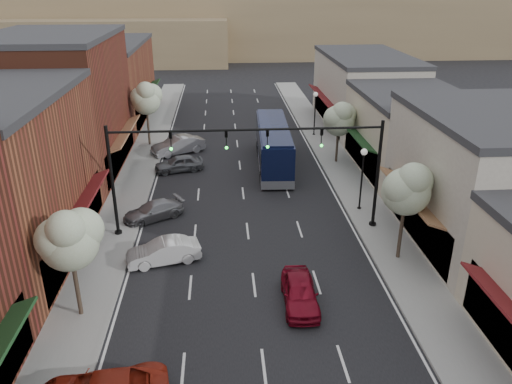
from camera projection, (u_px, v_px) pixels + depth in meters
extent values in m
plane|color=black|center=(257.00, 308.00, 24.09)|extent=(160.00, 160.00, 0.00)
cube|color=gray|center=(137.00, 173.00, 40.46)|extent=(2.80, 73.00, 0.15)
cube|color=gray|center=(341.00, 168.00, 41.55)|extent=(2.80, 73.00, 0.15)
cube|color=gray|center=(155.00, 173.00, 40.55)|extent=(0.25, 73.00, 0.17)
cube|color=gray|center=(324.00, 169.00, 41.46)|extent=(0.25, 73.00, 0.17)
cube|color=black|center=(72.00, 228.00, 28.30)|extent=(0.60, 11.90, 2.60)
cube|color=maroon|center=(83.00, 204.00, 27.75)|extent=(1.07, 9.80, 0.49)
cube|color=#5F2A1B|center=(58.00, 107.00, 39.40)|extent=(9.00, 14.00, 10.50)
cube|color=#2D2D30|center=(47.00, 36.00, 37.24)|extent=(9.20, 14.10, 0.40)
cube|color=black|center=(117.00, 150.00, 41.12)|extent=(0.60, 11.90, 2.60)
cube|color=#926542|center=(125.00, 132.00, 40.57)|extent=(1.07, 9.80, 0.49)
cube|color=brown|center=(103.00, 84.00, 54.55)|extent=(9.00, 18.00, 8.00)
cube|color=#2D2D30|center=(98.00, 44.00, 52.88)|extent=(9.20, 18.10, 0.40)
cube|color=black|center=(144.00, 105.00, 55.77)|extent=(0.60, 15.30, 2.60)
cube|color=#173B1B|center=(150.00, 91.00, 55.23)|extent=(1.07, 12.60, 0.49)
cube|color=#B6AE9C|center=(486.00, 182.00, 29.00)|extent=(8.00, 12.00, 7.50)
cube|color=#2D2D30|center=(499.00, 116.00, 27.44)|extent=(8.20, 12.10, 0.40)
cube|color=black|center=(419.00, 217.00, 29.61)|extent=(0.60, 10.20, 2.60)
cube|color=#926542|center=(409.00, 194.00, 28.97)|extent=(1.07, 8.40, 0.49)
cube|color=#C0B198|center=(411.00, 135.00, 40.29)|extent=(8.00, 12.00, 6.00)
cube|color=#2D2D30|center=(416.00, 95.00, 39.02)|extent=(8.20, 12.10, 0.40)
cube|color=black|center=(364.00, 152.00, 40.60)|extent=(0.60, 10.20, 2.60)
cube|color=#173B1B|center=(356.00, 135.00, 39.96)|extent=(1.07, 8.40, 0.49)
cube|color=#B6AE9C|center=(364.00, 92.00, 52.91)|extent=(8.00, 16.00, 7.00)
cube|color=#2D2D30|center=(368.00, 56.00, 51.45)|extent=(8.20, 16.10, 0.40)
cube|color=black|center=(329.00, 110.00, 53.42)|extent=(0.60, 13.60, 2.60)
cube|color=maroon|center=(322.00, 96.00, 52.78)|extent=(1.07, 11.20, 0.49)
cube|color=#7A6647|center=(226.00, 23.00, 104.14)|extent=(120.00, 30.00, 12.00)
cube|color=#7A6647|center=(92.00, 40.00, 92.31)|extent=(50.00, 20.00, 8.00)
cylinder|color=black|center=(372.00, 225.00, 31.88)|extent=(0.44, 0.44, 0.30)
cylinder|color=black|center=(377.00, 176.00, 30.55)|extent=(0.20, 0.20, 7.00)
cylinder|color=black|center=(315.00, 128.00, 29.07)|extent=(8.00, 0.14, 0.14)
imported|color=black|center=(321.00, 138.00, 29.33)|extent=(0.18, 0.46, 1.10)
sphere|color=#19E533|center=(321.00, 146.00, 29.39)|extent=(0.18, 0.18, 0.18)
imported|color=black|center=(267.00, 139.00, 29.12)|extent=(0.18, 0.46, 1.10)
sphere|color=#19E533|center=(268.00, 147.00, 29.18)|extent=(0.18, 0.18, 0.18)
cylinder|color=black|center=(119.00, 233.00, 30.84)|extent=(0.44, 0.44, 0.30)
cylinder|color=black|center=(112.00, 183.00, 29.51)|extent=(0.20, 0.20, 7.00)
cylinder|color=black|center=(177.00, 131.00, 28.54)|extent=(8.00, 0.14, 0.14)
imported|color=black|center=(171.00, 141.00, 28.76)|extent=(0.18, 0.46, 1.10)
sphere|color=#19E533|center=(171.00, 149.00, 28.81)|extent=(0.18, 0.18, 0.18)
imported|color=black|center=(226.00, 140.00, 28.96)|extent=(0.18, 0.46, 1.10)
sphere|color=#19E533|center=(227.00, 148.00, 29.02)|extent=(0.18, 0.18, 0.18)
cylinder|color=#47382B|center=(401.00, 230.00, 27.56)|extent=(0.20, 0.20, 3.71)
sphere|color=#A0AF86|center=(406.00, 191.00, 26.64)|extent=(2.60, 2.60, 2.60)
sphere|color=#A0AF86|center=(414.00, 181.00, 26.77)|extent=(2.00, 2.00, 2.00)
sphere|color=#A0AF86|center=(401.00, 188.00, 26.20)|extent=(1.90, 1.90, 1.90)
sphere|color=#A0AF86|center=(413.00, 179.00, 25.82)|extent=(1.70, 1.70, 1.70)
cylinder|color=#47382B|center=(337.00, 144.00, 42.29)|extent=(0.20, 0.20, 3.33)
sphere|color=#A0AF86|center=(339.00, 121.00, 41.47)|extent=(2.60, 2.60, 2.60)
sphere|color=#A0AF86|center=(344.00, 115.00, 41.61)|extent=(2.00, 2.00, 2.00)
sphere|color=#A0AF86|center=(335.00, 118.00, 41.04)|extent=(1.90, 1.90, 1.90)
sphere|color=#A0AF86|center=(342.00, 112.00, 40.69)|extent=(1.70, 1.70, 1.70)
cylinder|color=#47382B|center=(76.00, 284.00, 22.85)|extent=(0.20, 0.20, 3.52)
sphere|color=#A0AF86|center=(69.00, 242.00, 21.98)|extent=(2.60, 2.60, 2.60)
sphere|color=#A0AF86|center=(81.00, 230.00, 22.12)|extent=(2.00, 2.00, 2.00)
sphere|color=#A0AF86|center=(57.00, 239.00, 21.55)|extent=(1.90, 1.90, 1.90)
sphere|color=#A0AF86|center=(65.00, 230.00, 21.18)|extent=(1.70, 1.70, 1.70)
cylinder|color=#47382B|center=(148.00, 126.00, 46.60)|extent=(0.20, 0.20, 3.84)
sphere|color=#A0AF86|center=(146.00, 101.00, 45.65)|extent=(2.60, 2.60, 2.60)
sphere|color=#A0AF86|center=(151.00, 95.00, 45.77)|extent=(2.00, 2.00, 2.00)
sphere|color=#A0AF86|center=(141.00, 97.00, 45.21)|extent=(1.90, 1.90, 1.90)
sphere|color=#A0AF86|center=(145.00, 91.00, 44.82)|extent=(1.70, 1.70, 1.70)
cylinder|color=black|center=(359.00, 209.00, 34.18)|extent=(0.28, 0.28, 0.20)
cylinder|color=black|center=(361.00, 183.00, 33.43)|extent=(0.12, 0.12, 4.00)
sphere|color=white|center=(364.00, 152.00, 32.55)|extent=(0.44, 0.44, 0.44)
cylinder|color=black|center=(314.00, 135.00, 50.21)|extent=(0.28, 0.28, 0.20)
cylinder|color=black|center=(315.00, 116.00, 49.45)|extent=(0.12, 0.12, 4.00)
sphere|color=white|center=(316.00, 94.00, 48.57)|extent=(0.44, 0.44, 0.44)
cube|color=black|center=(273.00, 144.00, 41.62)|extent=(2.93, 11.51, 2.88)
cube|color=#595B60|center=(273.00, 160.00, 42.16)|extent=(2.95, 11.53, 0.67)
cube|color=black|center=(273.00, 140.00, 41.46)|extent=(2.95, 10.60, 1.05)
cube|color=black|center=(274.00, 127.00, 41.03)|extent=(2.71, 11.05, 0.24)
cube|color=black|center=(278.00, 160.00, 36.19)|extent=(1.98, 0.16, 1.14)
cylinder|color=black|center=(262.00, 177.00, 38.47)|extent=(0.34, 1.00, 0.99)
cylinder|color=black|center=(291.00, 177.00, 38.53)|extent=(0.34, 1.00, 0.99)
cylinder|color=black|center=(258.00, 147.00, 45.46)|extent=(0.34, 1.00, 0.99)
cylinder|color=black|center=(283.00, 146.00, 45.52)|extent=(0.34, 1.00, 0.99)
cylinder|color=black|center=(259.00, 151.00, 44.23)|extent=(0.34, 1.00, 0.99)
cylinder|color=black|center=(284.00, 151.00, 44.30)|extent=(0.34, 1.00, 0.99)
imported|color=maroon|center=(300.00, 292.00, 24.12)|extent=(1.75, 4.12, 1.39)
imported|color=silver|center=(163.00, 252.00, 27.73)|extent=(4.29, 2.39, 1.34)
imported|color=gray|center=(153.00, 211.00, 32.77)|extent=(4.31, 3.48, 1.17)
imported|color=slate|center=(179.00, 164.00, 40.83)|extent=(4.23, 2.56, 1.35)
imported|color=#A2A3A8|center=(178.00, 145.00, 44.88)|extent=(5.02, 3.82, 1.59)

